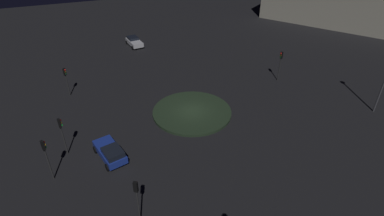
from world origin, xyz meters
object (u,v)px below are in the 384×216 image
at_px(car_blue, 110,152).
at_px(traffic_light_west, 61,129).
at_px(car_white, 134,42).
at_px(store_building, 346,1).
at_px(traffic_light_west_near, 46,152).
at_px(traffic_light_southwest, 137,194).
at_px(traffic_light_northwest, 66,76).
at_px(traffic_light_east, 281,60).

xyz_separation_m(car_blue, traffic_light_west, (-3.80, 2.24, 2.07)).
height_order(car_white, store_building, store_building).
distance_m(traffic_light_west_near, store_building, 62.90).
height_order(car_white, traffic_light_southwest, traffic_light_southwest).
bearing_deg(traffic_light_west_near, traffic_light_west, 47.56).
relative_size(car_white, traffic_light_west, 1.07).
xyz_separation_m(traffic_light_southwest, store_building, (50.87, 33.85, 1.11)).
distance_m(traffic_light_southwest, store_building, 61.11).
distance_m(traffic_light_northwest, traffic_light_west_near, 14.78).
bearing_deg(traffic_light_southwest, store_building, -20.72).
bearing_deg(store_building, car_white, 52.77).
bearing_deg(store_building, traffic_light_southwest, 88.76).
xyz_separation_m(traffic_light_northwest, traffic_light_west_near, (-2.02, -14.63, 0.30)).
height_order(traffic_light_northwest, store_building, store_building).
xyz_separation_m(car_white, traffic_light_southwest, (-7.18, -35.63, 2.27)).
height_order(traffic_light_northwest, traffic_light_west_near, traffic_light_west_near).
bearing_deg(traffic_light_east, store_building, -160.96).
bearing_deg(car_white, traffic_light_east, 30.26).
bearing_deg(store_building, traffic_light_west_near, 80.28).
relative_size(car_white, traffic_light_east, 1.04).
height_order(car_blue, traffic_light_east, traffic_light_east).
height_order(traffic_light_southwest, store_building, store_building).
bearing_deg(store_building, traffic_light_northwest, 67.55).
distance_m(car_blue, traffic_light_west_near, 5.59).
bearing_deg(car_white, traffic_light_northwest, -46.91).
height_order(car_blue, traffic_light_west_near, traffic_light_west_near).
height_order(traffic_light_southwest, traffic_light_east, traffic_light_southwest).
bearing_deg(traffic_light_southwest, traffic_light_northwest, 46.14).
relative_size(traffic_light_northwest, store_building, 0.11).
distance_m(traffic_light_east, store_building, 33.37).
distance_m(car_white, traffic_light_east, 25.34).
distance_m(traffic_light_west, store_building, 60.48).
xyz_separation_m(traffic_light_west_near, store_building, (56.92, 26.74, 1.14)).
xyz_separation_m(car_blue, traffic_light_southwest, (0.96, -7.91, 2.20)).
bearing_deg(traffic_light_southwest, traffic_light_west, 60.79).
bearing_deg(car_blue, traffic_light_east, -86.12).
bearing_deg(traffic_light_northwest, car_blue, -41.80).
height_order(traffic_light_west_near, store_building, store_building).
bearing_deg(car_white, traffic_light_west, -33.14).
bearing_deg(car_white, car_blue, -24.40).
bearing_deg(car_blue, traffic_light_southwest, 172.45).
bearing_deg(traffic_light_west, car_white, 55.43).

